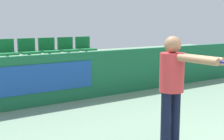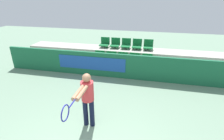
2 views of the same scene
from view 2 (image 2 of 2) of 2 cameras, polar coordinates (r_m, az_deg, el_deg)
barrier_wall at (r=7.27m, az=2.30°, el=1.30°), size 10.33×0.14×1.05m
bleacher_tier_front at (r=7.92m, az=3.20°, el=0.66°), size 9.93×1.00×0.40m
bleacher_tier_middle at (r=8.77m, az=4.33°, el=4.34°), size 9.93×1.00×0.81m
stadium_chair_0 at (r=8.12m, az=-4.16°, el=4.21°), size 0.45×0.46×0.48m
stadium_chair_1 at (r=7.99m, az=-0.43°, el=3.94°), size 0.45×0.46×0.48m
stadium_chair_2 at (r=7.89m, az=3.41°, el=3.65°), size 0.45×0.46×0.48m
stadium_chair_3 at (r=7.83m, az=7.33°, el=3.33°), size 0.45×0.46×0.48m
stadium_chair_4 at (r=7.81m, az=11.29°, el=3.00°), size 0.45×0.46×0.48m
stadium_chair_5 at (r=8.93m, az=-2.40°, el=8.73°), size 0.45×0.46×0.48m
stadium_chair_6 at (r=8.80m, az=1.04°, el=8.54°), size 0.45×0.46×0.48m
stadium_chair_7 at (r=8.72m, az=4.57°, el=8.31°), size 0.45×0.46×0.48m
stadium_chair_8 at (r=8.66m, az=8.15°, el=8.05°), size 0.45×0.46×0.48m
stadium_chair_9 at (r=8.64m, az=11.76°, el=7.76°), size 0.45×0.46×0.48m
tennis_player at (r=4.42m, az=-8.28°, el=-8.51°), size 0.32×1.51×1.53m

